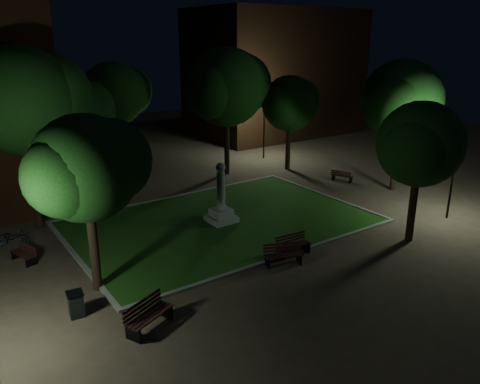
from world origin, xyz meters
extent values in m
plane|color=#4F3C30|center=(0.00, 0.00, 0.00)|extent=(80.00, 80.00, 0.00)
cube|color=#224D15|center=(0.00, 2.00, 0.04)|extent=(15.00, 10.00, 0.08)
cube|color=slate|center=(0.00, -3.10, 0.06)|extent=(15.40, 0.20, 0.12)
cube|color=slate|center=(0.00, 7.10, 0.06)|extent=(15.40, 0.20, 0.12)
cube|color=slate|center=(-7.60, 2.00, 0.06)|extent=(0.20, 10.00, 0.12)
cube|color=slate|center=(7.60, 2.00, 0.06)|extent=(0.20, 10.00, 0.12)
cube|color=gray|center=(0.00, 2.00, 0.23)|extent=(1.40, 1.40, 0.30)
cube|color=gray|center=(0.00, 2.00, 0.58)|extent=(1.00, 1.00, 0.40)
cylinder|color=gray|center=(0.00, 2.00, 1.78)|extent=(0.44, 0.44, 2.00)
sphere|color=gray|center=(0.00, 2.00, 3.03)|extent=(0.50, 0.50, 0.50)
cube|color=#452112|center=(18.00, 20.00, 6.00)|extent=(16.00, 10.00, 12.00)
cylinder|color=black|center=(-7.70, -1.03, 1.85)|extent=(0.36, 0.36, 3.70)
sphere|color=#1A4315|center=(-7.70, -1.03, 4.89)|extent=(3.97, 3.97, 3.97)
sphere|color=#1A4315|center=(-6.70, -0.83, 4.99)|extent=(3.18, 3.18, 3.18)
sphere|color=#1A4315|center=(-8.49, -1.33, 4.79)|extent=(2.98, 2.98, 2.98)
cylinder|color=black|center=(-5.83, 7.22, 2.25)|extent=(0.36, 0.36, 4.49)
sphere|color=#1A4315|center=(-5.83, 7.22, 5.63)|extent=(3.78, 3.78, 3.78)
sphere|color=#1A4315|center=(-4.89, 7.42, 5.73)|extent=(3.03, 3.03, 3.03)
sphere|color=#1A4315|center=(-6.59, 6.92, 5.53)|extent=(2.84, 2.84, 2.84)
cylinder|color=black|center=(5.44, 9.70, 2.27)|extent=(0.36, 0.36, 4.54)
sphere|color=#1A4315|center=(5.44, 9.70, 6.15)|extent=(5.39, 5.39, 5.39)
sphere|color=#1A4315|center=(6.79, 9.90, 6.25)|extent=(4.31, 4.31, 4.31)
sphere|color=#1A4315|center=(4.36, 9.40, 6.05)|extent=(4.04, 4.04, 4.04)
cylinder|color=black|center=(9.84, 8.17, 1.84)|extent=(0.36, 0.36, 3.67)
sphere|color=#1A4315|center=(9.84, 8.17, 4.87)|extent=(4.00, 4.00, 4.00)
sphere|color=#1A4315|center=(10.84, 8.37, 4.97)|extent=(3.20, 3.20, 3.20)
sphere|color=#1A4315|center=(9.04, 7.87, 4.77)|extent=(3.00, 3.00, 3.00)
cylinder|color=black|center=(12.13, 0.43, 2.13)|extent=(0.36, 0.36, 4.26)
sphere|color=#1A4315|center=(12.13, 0.43, 5.74)|extent=(4.94, 4.94, 4.94)
sphere|color=#1A4315|center=(13.37, 0.63, 5.84)|extent=(3.95, 3.95, 3.95)
sphere|color=#1A4315|center=(11.15, 0.13, 5.64)|extent=(3.70, 3.70, 3.70)
cylinder|color=black|center=(6.23, -5.12, 1.79)|extent=(0.36, 0.36, 3.57)
sphere|color=#1A4315|center=(6.23, -5.12, 4.75)|extent=(3.94, 3.94, 3.94)
sphere|color=#1A4315|center=(7.21, -4.92, 4.85)|extent=(3.15, 3.15, 3.15)
sphere|color=#1A4315|center=(5.44, -5.42, 4.65)|extent=(2.95, 2.95, 2.95)
cylinder|color=black|center=(-8.07, 6.82, 2.48)|extent=(0.36, 0.36, 4.96)
sphere|color=#1A4315|center=(-8.07, 6.82, 6.52)|extent=(5.21, 5.21, 5.21)
sphere|color=#1A4315|center=(-6.77, 7.02, 6.62)|extent=(4.17, 4.17, 4.17)
cylinder|color=black|center=(-1.30, 13.14, 2.26)|extent=(0.36, 0.36, 4.53)
sphere|color=#1A4315|center=(-1.30, 13.14, 5.80)|extent=(4.24, 4.24, 4.24)
sphere|color=#1A4315|center=(-0.24, 13.34, 5.90)|extent=(3.39, 3.39, 3.39)
sphere|color=#1A4315|center=(-2.15, 12.84, 5.70)|extent=(3.18, 3.18, 3.18)
cylinder|color=black|center=(10.48, -4.46, 2.04)|extent=(0.12, 0.12, 4.07)
cylinder|color=black|center=(10.48, -4.46, 4.07)|extent=(0.90, 0.08, 0.08)
sphere|color=#D8FFD8|center=(10.03, -4.46, 4.07)|extent=(0.28, 0.28, 0.28)
sphere|color=#D8FFD8|center=(10.93, -4.46, 4.07)|extent=(0.28, 0.28, 0.28)
cylinder|color=black|center=(10.45, 11.87, 2.16)|extent=(0.12, 0.12, 4.32)
cylinder|color=black|center=(10.45, 11.87, 4.32)|extent=(0.90, 0.08, 0.08)
sphere|color=#D8FFD8|center=(10.00, 11.87, 4.32)|extent=(0.28, 0.28, 0.28)
sphere|color=#D8FFD8|center=(10.90, 11.87, 4.32)|extent=(0.28, 0.28, 0.28)
cube|color=black|center=(-1.10, -3.34, 0.23)|extent=(0.27, 0.55, 0.45)
cube|color=black|center=(0.24, -3.88, 0.23)|extent=(0.27, 0.55, 0.45)
cube|color=black|center=(-0.51, -3.82, 0.47)|extent=(1.57, 0.71, 0.04)
cube|color=black|center=(-0.46, -3.69, 0.47)|extent=(1.57, 0.71, 0.04)
cube|color=black|center=(-0.40, -3.55, 0.47)|extent=(1.57, 0.71, 0.04)
cube|color=black|center=(-0.35, -3.42, 0.47)|extent=(1.57, 0.71, 0.04)
cube|color=black|center=(-0.33, -3.36, 0.57)|extent=(1.56, 0.68, 0.10)
cube|color=black|center=(-0.33, -3.36, 0.71)|extent=(1.56, 0.68, 0.10)
cube|color=black|center=(-0.33, -3.36, 0.86)|extent=(1.56, 0.68, 0.10)
cube|color=black|center=(-0.10, -3.02, 0.23)|extent=(0.11, 0.57, 0.45)
cube|color=black|center=(1.33, -3.14, 0.23)|extent=(0.11, 0.57, 0.45)
cube|color=black|center=(0.59, -3.31, 0.46)|extent=(1.64, 0.23, 0.04)
cube|color=black|center=(0.61, -3.16, 0.46)|extent=(1.64, 0.23, 0.04)
cube|color=black|center=(0.62, -3.02, 0.46)|extent=(1.64, 0.23, 0.04)
cube|color=black|center=(0.63, -2.88, 0.46)|extent=(1.64, 0.23, 0.04)
cube|color=black|center=(0.63, -2.82, 0.56)|extent=(1.64, 0.19, 0.10)
cube|color=black|center=(0.63, -2.82, 0.71)|extent=(1.64, 0.19, 0.10)
cube|color=black|center=(0.63, -2.82, 0.85)|extent=(1.64, 0.19, 0.10)
cube|color=black|center=(-7.87, -4.98, 0.25)|extent=(0.32, 0.60, 0.50)
cube|color=black|center=(-6.40, -4.33, 0.25)|extent=(0.32, 0.60, 0.50)
cube|color=black|center=(-7.03, -4.89, 0.52)|extent=(1.72, 0.85, 0.05)
cube|color=black|center=(-7.10, -4.74, 0.52)|extent=(1.72, 0.85, 0.05)
cube|color=black|center=(-7.16, -4.59, 0.52)|extent=(1.72, 0.85, 0.05)
cube|color=black|center=(-7.23, -4.45, 0.52)|extent=(1.72, 0.85, 0.05)
cube|color=black|center=(-7.26, -4.38, 0.63)|extent=(1.70, 0.81, 0.11)
cube|color=black|center=(-7.26, -4.38, 0.79)|extent=(1.70, 0.81, 0.11)
cube|color=black|center=(-7.26, -4.38, 0.95)|extent=(1.70, 0.81, 0.11)
cube|color=black|center=(-9.77, 3.66, 0.19)|extent=(0.48, 0.19, 0.39)
cube|color=black|center=(-9.40, 2.48, 0.19)|extent=(0.48, 0.19, 0.39)
cube|color=black|center=(-9.77, 3.01, 0.40)|extent=(0.49, 1.37, 0.04)
cube|color=black|center=(-9.65, 3.05, 0.40)|extent=(0.49, 1.37, 0.04)
cube|color=black|center=(-9.53, 3.09, 0.40)|extent=(0.49, 1.37, 0.04)
cube|color=black|center=(-9.42, 3.12, 0.40)|extent=(0.49, 1.37, 0.04)
cube|color=black|center=(-9.37, 3.14, 0.48)|extent=(0.46, 1.36, 0.08)
cube|color=black|center=(-9.37, 3.14, 0.61)|extent=(0.46, 1.36, 0.08)
cube|color=black|center=(-9.37, 3.14, 0.73)|extent=(0.46, 1.36, 0.08)
cube|color=black|center=(11.03, 2.99, 0.20)|extent=(0.48, 0.22, 0.40)
cube|color=black|center=(10.60, 4.17, 0.20)|extent=(0.48, 0.22, 0.40)
cube|color=black|center=(11.00, 3.65, 0.40)|extent=(0.57, 1.38, 0.04)
cube|color=black|center=(10.88, 3.60, 0.40)|extent=(0.57, 1.38, 0.04)
cube|color=black|center=(10.76, 3.56, 0.40)|extent=(0.57, 1.38, 0.04)
cube|color=black|center=(10.65, 3.52, 0.40)|extent=(0.57, 1.38, 0.04)
cube|color=black|center=(10.59, 3.50, 0.49)|extent=(0.54, 1.37, 0.09)
cube|color=black|center=(10.59, 3.50, 0.62)|extent=(0.54, 1.37, 0.09)
cube|color=black|center=(10.59, 3.50, 0.75)|extent=(0.54, 1.37, 0.09)
cube|color=black|center=(-8.94, -2.48, 0.44)|extent=(0.53, 0.53, 0.88)
cube|color=black|center=(-8.94, -2.48, 0.91)|extent=(0.60, 0.60, 0.06)
imported|color=black|center=(-9.63, 5.15, 0.43)|extent=(1.64, 1.43, 0.85)
camera|label=1|loc=(-12.41, -17.52, 9.35)|focal=35.00mm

